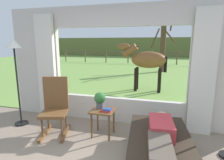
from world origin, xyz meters
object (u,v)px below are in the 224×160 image
object	(u,v)px
rocking_chair	(55,106)
floor_lamp_left	(15,57)
potted_plant	(100,99)
side_table	(103,114)
pasture_tree	(163,46)
horse	(146,60)
recliner_sofa	(160,151)
book_stack	(107,110)
reclining_person	(161,134)

from	to	relation	value
rocking_chair	floor_lamp_left	bearing A→B (deg)	155.42
rocking_chair	potted_plant	size ratio (longest dim) A/B	3.50
side_table	pasture_tree	world-z (taller)	pasture_tree
floor_lamp_left	pasture_tree	xyz separation A→B (m)	(2.89, 8.53, 0.06)
floor_lamp_left	horse	bearing A→B (deg)	56.71
rocking_chair	potted_plant	bearing A→B (deg)	-3.63
recliner_sofa	horse	distance (m)	4.38
recliner_sofa	floor_lamp_left	distance (m)	3.30
recliner_sofa	book_stack	xyz separation A→B (m)	(-0.99, 0.59, 0.32)
side_table	reclining_person	bearing A→B (deg)	-32.59
potted_plant	floor_lamp_left	size ratio (longest dim) A/B	0.17
reclining_person	side_table	size ratio (longest dim) A/B	2.76
recliner_sofa	horse	bearing A→B (deg)	92.36
recliner_sofa	pasture_tree	distance (m)	9.26
reclining_person	pasture_tree	world-z (taller)	pasture_tree
floor_lamp_left	horse	size ratio (longest dim) A/B	1.02
recliner_sofa	rocking_chair	size ratio (longest dim) A/B	1.59
recliner_sofa	horse	xyz separation A→B (m)	(-0.62, 4.23, 0.94)
pasture_tree	rocking_chair	bearing A→B (deg)	-102.55
reclining_person	floor_lamp_left	xyz separation A→B (m)	(-2.98, 0.69, 0.97)
potted_plant	pasture_tree	world-z (taller)	pasture_tree
book_stack	pasture_tree	xyz separation A→B (m)	(0.90, 8.58, 1.00)
reclining_person	potted_plant	size ratio (longest dim) A/B	4.49
rocking_chair	pasture_tree	bearing A→B (deg)	60.82
reclining_person	potted_plant	bearing A→B (deg)	141.10
recliner_sofa	potted_plant	world-z (taller)	potted_plant
reclining_person	pasture_tree	xyz separation A→B (m)	(-0.09, 9.22, 1.02)
reclining_person	book_stack	xyz separation A→B (m)	(-0.99, 0.64, 0.02)
potted_plant	book_stack	world-z (taller)	potted_plant
rocking_chair	recliner_sofa	bearing A→B (deg)	-30.56
book_stack	floor_lamp_left	bearing A→B (deg)	178.58
pasture_tree	book_stack	bearing A→B (deg)	-95.97
reclining_person	floor_lamp_left	world-z (taller)	floor_lamp_left
rocking_chair	side_table	xyz separation A→B (m)	(0.94, 0.14, -0.12)
reclining_person	rocking_chair	size ratio (longest dim) A/B	1.28
reclining_person	pasture_tree	distance (m)	9.27
book_stack	floor_lamp_left	distance (m)	2.21
side_table	book_stack	bearing A→B (deg)	-30.35
recliner_sofa	rocking_chair	distance (m)	2.11
potted_plant	pasture_tree	xyz separation A→B (m)	(1.07, 8.47, 0.84)
reclining_person	floor_lamp_left	size ratio (longest dim) A/B	0.78
recliner_sofa	rocking_chair	xyz separation A→B (m)	(-2.02, 0.50, 0.33)
side_table	pasture_tree	xyz separation A→B (m)	(0.99, 8.53, 1.12)
floor_lamp_left	pasture_tree	bearing A→B (deg)	71.26
floor_lamp_left	recliner_sofa	bearing A→B (deg)	-12.03
reclining_person	side_table	xyz separation A→B (m)	(-1.08, 0.69, -0.10)
rocking_chair	reclining_person	bearing A→B (deg)	-31.88
book_stack	rocking_chair	bearing A→B (deg)	-175.29
recliner_sofa	potted_plant	size ratio (longest dim) A/B	5.58
side_table	floor_lamp_left	world-z (taller)	floor_lamp_left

